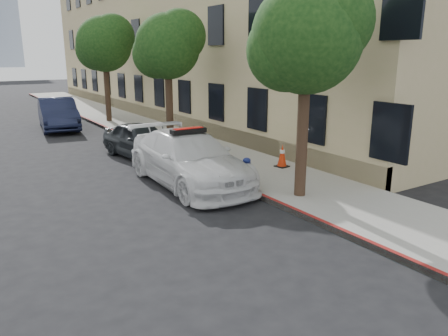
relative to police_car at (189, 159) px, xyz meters
name	(u,v)px	position (x,y,z in m)	size (l,w,h in m)	color
ground	(171,198)	(-1.10, -0.97, -0.79)	(120.00, 120.00, 0.00)	black
sidewalk	(149,131)	(2.50, 9.03, -0.72)	(3.20, 50.00, 0.15)	gray
curb_strip	(119,134)	(0.96, 9.03, -0.72)	(0.12, 50.00, 0.15)	maroon
building	(196,35)	(8.10, 14.03, 4.21)	(8.00, 36.00, 10.00)	tan
tree_near	(308,37)	(1.83, -2.98, 3.48)	(2.92, 2.82, 5.62)	black
tree_mid	(168,46)	(1.83, 5.02, 3.37)	(2.77, 2.64, 5.43)	black
tree_far	(105,44)	(1.83, 13.02, 3.59)	(3.10, 3.00, 5.81)	black
police_car	(189,159)	(0.00, 0.00, 0.00)	(2.33, 5.50, 1.73)	white
parked_car_mid	(141,140)	(0.10, 4.03, -0.12)	(1.59, 3.95, 1.35)	black
parked_car_far	(58,114)	(-1.08, 12.50, 0.02)	(1.73, 4.95, 1.63)	#141933
fire_hydrant	(247,170)	(1.27, -1.23, -0.28)	(0.31, 0.29, 0.76)	white
traffic_cone	(282,156)	(3.36, -0.36, -0.26)	(0.47, 0.47, 0.77)	black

